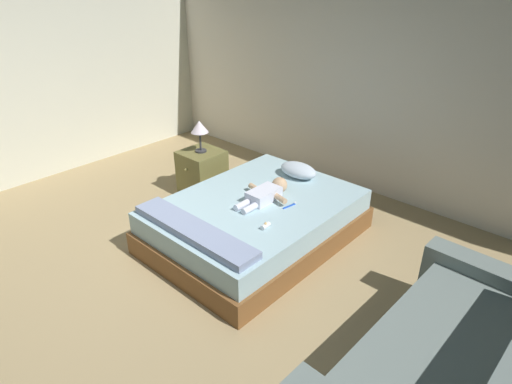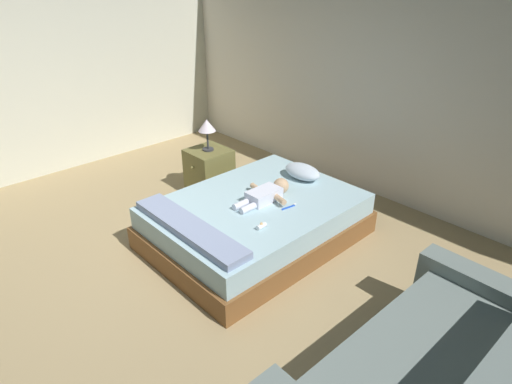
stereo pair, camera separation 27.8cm
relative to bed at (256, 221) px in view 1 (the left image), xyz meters
The scene contains 11 objects.
ground_plane 1.21m from the bed, 95.63° to the right, with size 8.00×8.00×0.00m, color tan.
wall_behind_bed 2.12m from the bed, 93.71° to the left, with size 8.00×0.12×2.63m, color silver.
bed is the anchor object (origin of this frame).
pillow 0.79m from the bed, 93.18° to the left, with size 0.43×0.27×0.15m.
baby 0.31m from the bed, 68.20° to the left, with size 0.49×0.66×0.16m.
toothbrush 0.41m from the bed, 24.91° to the left, with size 0.04×0.16×0.02m.
couch 2.23m from the bed, 14.82° to the right, with size 1.04×1.94×0.83m.
nightstand 1.23m from the bed, 164.41° to the left, with size 0.46×0.49×0.54m.
lamp 1.38m from the bed, 164.41° to the left, with size 0.21×0.21×0.38m.
blanket 0.83m from the bed, 90.00° to the right, with size 1.35×0.26×0.07m.
baby_bottle 0.56m from the bed, 37.87° to the right, with size 0.05×0.10×0.07m.
Camera 1 is at (2.61, -1.53, 2.46)m, focal length 30.20 mm.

